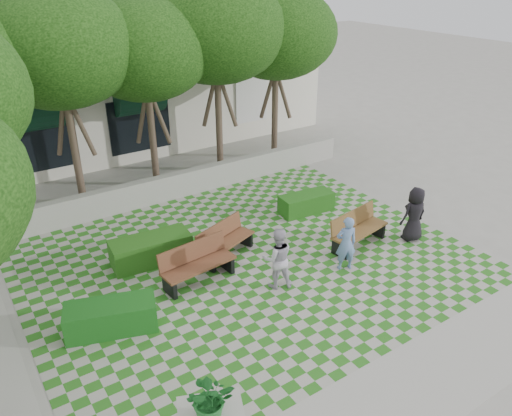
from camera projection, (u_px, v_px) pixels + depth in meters
ground at (271, 280)px, 13.44m from camera, size 90.00×90.00×0.00m
lawn at (251, 263)px, 14.18m from camera, size 12.00×12.00×0.00m
sidewalk_south at (407, 393)px, 9.93m from camera, size 16.00×2.00×0.01m
retaining_wall at (172, 186)px, 17.85m from camera, size 15.00×0.36×0.90m
bench_east at (358, 230)px, 14.87m from camera, size 2.10×1.00×1.06m
bench_mid at (225, 241)px, 14.31m from camera, size 2.00×1.25×1.00m
bench_west at (197, 264)px, 13.18m from camera, size 2.10×0.89×1.07m
hedge_east at (306, 203)px, 16.91m from camera, size 1.92×0.91×0.65m
hedge_midleft at (151, 250)px, 14.07m from camera, size 2.30×1.10×0.78m
hedge_west at (111, 317)px, 11.49m from camera, size 2.20×1.42×0.72m
person_blue at (346, 243)px, 13.58m from camera, size 0.69×0.57×1.60m
person_dark at (414, 214)px, 15.00m from camera, size 0.90×0.65×1.72m
person_white at (277, 258)px, 12.83m from camera, size 1.01×0.91×1.69m
tree_row at (105, 56)px, 14.62m from camera, size 17.70×13.40×7.41m
building at (115, 84)px, 23.25m from camera, size 18.00×8.92×5.15m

